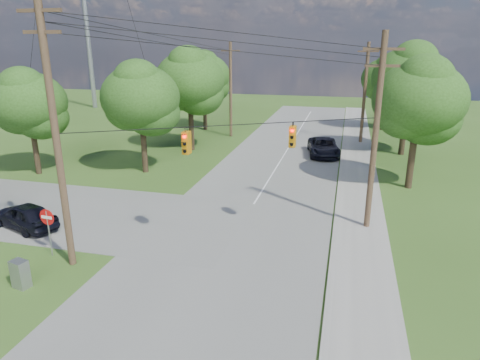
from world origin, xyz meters
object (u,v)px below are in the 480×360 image
(pole_north_w, at_px, (231,89))
(car_main_north, at_px, (324,147))
(pole_sw, at_px, (55,133))
(pole_ne, at_px, (376,132))
(do_not_enter_sign, at_px, (48,222))
(control_cabinet, at_px, (20,274))
(pole_north_e, at_px, (365,93))
(car_cross_dark, at_px, (25,216))

(pole_north_w, distance_m, car_main_north, 12.95)
(pole_sw, relative_size, pole_ne, 1.14)
(do_not_enter_sign, bearing_deg, car_main_north, 67.57)
(do_not_enter_sign, bearing_deg, pole_sw, -13.08)
(pole_sw, xyz_separation_m, control_cabinet, (-0.85, -2.31, -5.61))
(pole_sw, distance_m, pole_north_e, 32.55)
(pole_north_w, relative_size, car_cross_dark, 2.33)
(pole_ne, height_order, pole_north_w, pole_ne)
(control_cabinet, bearing_deg, pole_sw, 82.85)
(pole_north_e, bearing_deg, pole_sw, -114.52)
(pole_north_e, height_order, control_cabinet, pole_north_e)
(pole_north_w, height_order, control_cabinet, pole_north_w)
(pole_ne, distance_m, do_not_enter_sign, 16.98)
(pole_sw, height_order, pole_north_e, pole_sw)
(pole_sw, distance_m, pole_ne, 15.51)
(do_not_enter_sign, bearing_deg, control_cabinet, -73.43)
(pole_sw, height_order, pole_north_w, pole_sw)
(pole_north_e, height_order, car_cross_dark, pole_north_e)
(pole_sw, height_order, pole_ne, pole_sw)
(pole_sw, bearing_deg, control_cabinet, -110.16)
(pole_north_e, xyz_separation_m, control_cabinet, (-14.35, -31.91, -4.51))
(pole_ne, relative_size, control_cabinet, 8.49)
(car_cross_dark, bearing_deg, pole_ne, 122.83)
(control_cabinet, bearing_deg, car_main_north, 79.92)
(pole_sw, height_order, car_cross_dark, pole_sw)
(car_main_north, bearing_deg, pole_sw, -122.76)
(pole_sw, bearing_deg, car_cross_dark, 149.69)
(pole_ne, bearing_deg, pole_north_w, 122.29)
(pole_sw, xyz_separation_m, car_main_north, (10.10, 23.36, -5.42))
(pole_north_w, bearing_deg, control_cabinet, -90.80)
(do_not_enter_sign, bearing_deg, pole_north_e, 67.17)
(pole_sw, distance_m, pole_north_w, 29.62)
(pole_sw, relative_size, pole_north_e, 1.20)
(pole_sw, relative_size, car_main_north, 2.13)
(pole_north_e, xyz_separation_m, car_cross_dark, (-18.42, -26.72, -4.36))
(pole_sw, relative_size, control_cabinet, 9.70)
(car_cross_dark, distance_m, car_main_north, 25.40)
(car_main_north, xyz_separation_m, control_cabinet, (-10.95, -25.67, -0.19))
(car_main_north, bearing_deg, control_cabinet, -122.48)
(do_not_enter_sign, bearing_deg, pole_north_w, 92.26)
(pole_north_w, bearing_deg, pole_ne, -57.71)
(pole_ne, relative_size, do_not_enter_sign, 4.33)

